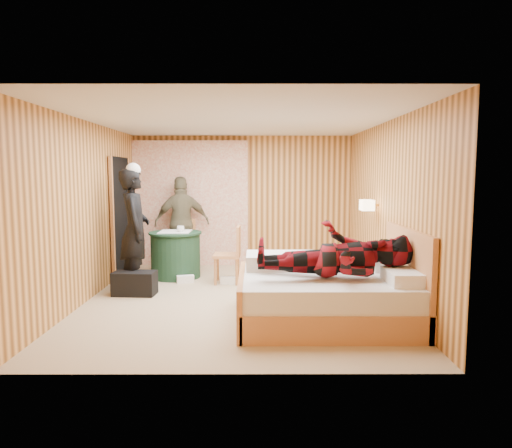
{
  "coord_description": "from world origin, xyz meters",
  "views": [
    {
      "loc": [
        0.24,
        -6.36,
        1.75
      ],
      "look_at": [
        0.26,
        0.14,
        1.05
      ],
      "focal_mm": 32.0,
      "sensor_mm": 36.0,
      "label": 1
    }
  ],
  "objects_px": {
    "woman_standing": "(135,230)",
    "bed": "(328,294)",
    "duffel_bag": "(135,283)",
    "man_at_table": "(182,223)",
    "round_table": "(176,254)",
    "nightstand": "(357,266)",
    "man_on_bed": "(335,242)",
    "wall_lamp": "(367,205)",
    "chair_far": "(183,240)",
    "chair_near": "(232,250)"
  },
  "relations": [
    {
      "from": "woman_standing",
      "to": "bed",
      "type": "bearing_deg",
      "value": -130.94
    },
    {
      "from": "duffel_bag",
      "to": "man_at_table",
      "type": "distance_m",
      "value": 2.08
    },
    {
      "from": "round_table",
      "to": "man_at_table",
      "type": "height_order",
      "value": "man_at_table"
    },
    {
      "from": "nightstand",
      "to": "man_on_bed",
      "type": "height_order",
      "value": "man_on_bed"
    },
    {
      "from": "wall_lamp",
      "to": "chair_far",
      "type": "relative_size",
      "value": 0.28
    },
    {
      "from": "round_table",
      "to": "wall_lamp",
      "type": "bearing_deg",
      "value": -16.48
    },
    {
      "from": "wall_lamp",
      "to": "chair_near",
      "type": "height_order",
      "value": "wall_lamp"
    },
    {
      "from": "chair_far",
      "to": "man_at_table",
      "type": "relative_size",
      "value": 0.54
    },
    {
      "from": "woman_standing",
      "to": "chair_near",
      "type": "bearing_deg",
      "value": -85.95
    },
    {
      "from": "nightstand",
      "to": "woman_standing",
      "type": "xyz_separation_m",
      "value": [
        -3.46,
        -0.32,
        0.63
      ]
    },
    {
      "from": "round_table",
      "to": "man_at_table",
      "type": "distance_m",
      "value": 0.88
    },
    {
      "from": "chair_far",
      "to": "man_at_table",
      "type": "bearing_deg",
      "value": 120.07
    },
    {
      "from": "chair_far",
      "to": "wall_lamp",
      "type": "bearing_deg",
      "value": -17.03
    },
    {
      "from": "bed",
      "to": "woman_standing",
      "type": "distance_m",
      "value": 3.15
    },
    {
      "from": "chair_near",
      "to": "man_at_table",
      "type": "bearing_deg",
      "value": -137.76
    },
    {
      "from": "round_table",
      "to": "chair_far",
      "type": "relative_size",
      "value": 0.96
    },
    {
      "from": "man_at_table",
      "to": "man_on_bed",
      "type": "distance_m",
      "value": 4.03
    },
    {
      "from": "bed",
      "to": "woman_standing",
      "type": "relative_size",
      "value": 1.12
    },
    {
      "from": "wall_lamp",
      "to": "round_table",
      "type": "bearing_deg",
      "value": 163.52
    },
    {
      "from": "round_table",
      "to": "woman_standing",
      "type": "height_order",
      "value": "woman_standing"
    },
    {
      "from": "round_table",
      "to": "chair_far",
      "type": "xyz_separation_m",
      "value": [
        0.02,
        0.71,
        0.14
      ]
    },
    {
      "from": "wall_lamp",
      "to": "chair_far",
      "type": "height_order",
      "value": "wall_lamp"
    },
    {
      "from": "bed",
      "to": "man_on_bed",
      "type": "xyz_separation_m",
      "value": [
        0.03,
        -0.23,
        0.67
      ]
    },
    {
      "from": "nightstand",
      "to": "woman_standing",
      "type": "bearing_deg",
      "value": -174.66
    },
    {
      "from": "round_table",
      "to": "man_on_bed",
      "type": "xyz_separation_m",
      "value": [
        2.27,
        -2.58,
        0.59
      ]
    },
    {
      "from": "chair_far",
      "to": "woman_standing",
      "type": "distance_m",
      "value": 1.67
    },
    {
      "from": "man_on_bed",
      "to": "woman_standing",
      "type": "bearing_deg",
      "value": 147.58
    },
    {
      "from": "chair_far",
      "to": "duffel_bag",
      "type": "distance_m",
      "value": 1.96
    },
    {
      "from": "chair_near",
      "to": "woman_standing",
      "type": "height_order",
      "value": "woman_standing"
    },
    {
      "from": "wall_lamp",
      "to": "chair_near",
      "type": "xyz_separation_m",
      "value": [
        -2.06,
        0.47,
        -0.76
      ]
    },
    {
      "from": "chair_far",
      "to": "chair_near",
      "type": "bearing_deg",
      "value": -38.57
    },
    {
      "from": "wall_lamp",
      "to": "chair_far",
      "type": "xyz_separation_m",
      "value": [
        -3.03,
        1.61,
        -0.76
      ]
    },
    {
      "from": "man_at_table",
      "to": "man_on_bed",
      "type": "bearing_deg",
      "value": 109.61
    },
    {
      "from": "duffel_bag",
      "to": "man_at_table",
      "type": "xyz_separation_m",
      "value": [
        0.4,
        1.92,
        0.69
      ]
    },
    {
      "from": "duffel_bag",
      "to": "man_at_table",
      "type": "bearing_deg",
      "value": 82.43
    },
    {
      "from": "man_on_bed",
      "to": "bed",
      "type": "bearing_deg",
      "value": 96.98
    },
    {
      "from": "nightstand",
      "to": "chair_far",
      "type": "relative_size",
      "value": 0.64
    },
    {
      "from": "man_on_bed",
      "to": "duffel_bag",
      "type": "bearing_deg",
      "value": 152.17
    },
    {
      "from": "wall_lamp",
      "to": "man_at_table",
      "type": "height_order",
      "value": "man_at_table"
    },
    {
      "from": "chair_near",
      "to": "duffel_bag",
      "type": "xyz_separation_m",
      "value": [
        -1.39,
        -0.74,
        -0.37
      ]
    },
    {
      "from": "nightstand",
      "to": "bed",
      "type": "bearing_deg",
      "value": -112.5
    },
    {
      "from": "wall_lamp",
      "to": "bed",
      "type": "relative_size",
      "value": 0.13
    },
    {
      "from": "chair_far",
      "to": "man_on_bed",
      "type": "height_order",
      "value": "man_on_bed"
    },
    {
      "from": "bed",
      "to": "round_table",
      "type": "distance_m",
      "value": 3.25
    },
    {
      "from": "chair_near",
      "to": "bed",
      "type": "bearing_deg",
      "value": 35.52
    },
    {
      "from": "duffel_bag",
      "to": "woman_standing",
      "type": "height_order",
      "value": "woman_standing"
    },
    {
      "from": "chair_near",
      "to": "woman_standing",
      "type": "xyz_separation_m",
      "value": [
        -1.45,
        -0.41,
        0.38
      ]
    },
    {
      "from": "wall_lamp",
      "to": "nightstand",
      "type": "xyz_separation_m",
      "value": [
        -0.04,
        0.38,
        -1.0
      ]
    },
    {
      "from": "wall_lamp",
      "to": "chair_far",
      "type": "bearing_deg",
      "value": 152.06
    },
    {
      "from": "chair_far",
      "to": "woman_standing",
      "type": "height_order",
      "value": "woman_standing"
    }
  ]
}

